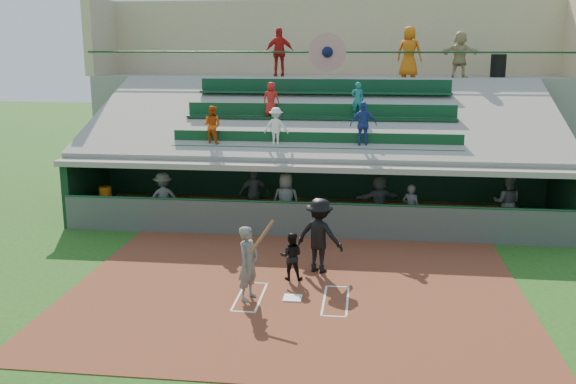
# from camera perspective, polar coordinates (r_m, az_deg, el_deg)

# --- Properties ---
(ground) EXTENTS (100.00, 100.00, 0.00)m
(ground) POSITION_cam_1_polar(r_m,az_deg,el_deg) (15.41, 0.40, -9.52)
(ground) COLOR #1F4C15
(ground) RESTS_ON ground
(dirt_slab) EXTENTS (11.00, 9.00, 0.02)m
(dirt_slab) POSITION_cam_1_polar(r_m,az_deg,el_deg) (15.87, 0.61, -8.80)
(dirt_slab) COLOR brown
(dirt_slab) RESTS_ON ground
(home_plate) EXTENTS (0.43, 0.43, 0.03)m
(home_plate) POSITION_cam_1_polar(r_m,az_deg,el_deg) (15.40, 0.40, -9.40)
(home_plate) COLOR white
(home_plate) RESTS_ON dirt_slab
(batters_box_chalk) EXTENTS (2.65, 1.85, 0.01)m
(batters_box_chalk) POSITION_cam_1_polar(r_m,az_deg,el_deg) (15.40, 0.40, -9.44)
(batters_box_chalk) COLOR white
(batters_box_chalk) RESTS_ON dirt_slab
(dugout_floor) EXTENTS (16.00, 3.50, 0.04)m
(dugout_floor) POSITION_cam_1_polar(r_m,az_deg,el_deg) (21.77, 2.46, -2.70)
(dugout_floor) COLOR gray
(dugout_floor) RESTS_ON ground
(concourse_slab) EXTENTS (20.00, 3.00, 4.60)m
(concourse_slab) POSITION_cam_1_polar(r_m,az_deg,el_deg) (27.92, 3.63, 5.56)
(concourse_slab) COLOR gray
(concourse_slab) RESTS_ON ground
(grandstand) EXTENTS (20.40, 10.40, 7.80)m
(grandstand) POSITION_cam_1_polar(r_m,az_deg,el_deg) (24.98, 3.20, 4.59)
(grandstand) COLOR #4E534E
(grandstand) RESTS_ON ground
(batter_at_plate) EXTENTS (0.94, 0.80, 1.95)m
(batter_at_plate) POSITION_cam_1_polar(r_m,az_deg,el_deg) (15.11, -3.53, -6.30)
(batter_at_plate) COLOR #575954
(batter_at_plate) RESTS_ON dirt_slab
(catcher) EXTENTS (0.61, 0.48, 1.23)m
(catcher) POSITION_cam_1_polar(r_m,az_deg,el_deg) (16.41, 0.29, -5.72)
(catcher) COLOR black
(catcher) RESTS_ON dirt_slab
(home_umpire) EXTENTS (1.46, 1.14, 1.99)m
(home_umpire) POSITION_cam_1_polar(r_m,az_deg,el_deg) (16.86, 2.82, -3.87)
(home_umpire) COLOR black
(home_umpire) RESTS_ON dirt_slab
(dugout_bench) EXTENTS (14.40, 0.54, 0.43)m
(dugout_bench) POSITION_cam_1_polar(r_m,az_deg,el_deg) (23.07, 2.01, -1.18)
(dugout_bench) COLOR olive
(dugout_bench) RESTS_ON dugout_floor
(white_table) EXTENTS (0.95, 0.76, 0.77)m
(white_table) POSITION_cam_1_polar(r_m,az_deg,el_deg) (22.68, -15.86, -1.49)
(white_table) COLOR silver
(white_table) RESTS_ON dugout_floor
(water_cooler) EXTENTS (0.41, 0.41, 0.41)m
(water_cooler) POSITION_cam_1_polar(r_m,az_deg,el_deg) (22.50, -15.92, -0.07)
(water_cooler) COLOR orange
(water_cooler) RESTS_ON white_table
(dugout_player_a) EXTENTS (1.28, 1.00, 1.75)m
(dugout_player_a) POSITION_cam_1_polar(r_m,az_deg,el_deg) (21.68, -11.00, -0.55)
(dugout_player_a) COLOR #5D605B
(dugout_player_a) RESTS_ON dugout_floor
(dugout_player_b) EXTENTS (1.09, 0.65, 1.73)m
(dugout_player_b) POSITION_cam_1_polar(r_m,az_deg,el_deg) (22.07, -3.02, -0.11)
(dugout_player_b) COLOR #5C5F59
(dugout_player_b) RESTS_ON dugout_floor
(dugout_player_c) EXTENTS (0.94, 0.66, 1.83)m
(dugout_player_c) POSITION_cam_1_polar(r_m,az_deg,el_deg) (20.74, -0.18, -0.81)
(dugout_player_c) COLOR #60635E
(dugout_player_c) RESTS_ON dugout_floor
(dugout_player_d) EXTENTS (1.61, 1.04, 1.66)m
(dugout_player_d) POSITION_cam_1_polar(r_m,az_deg,el_deg) (21.50, 8.08, -0.67)
(dugout_player_d) COLOR #5D5F5A
(dugout_player_d) RESTS_ON dugout_floor
(dugout_player_e) EXTENTS (0.67, 0.57, 1.56)m
(dugout_player_e) POSITION_cam_1_polar(r_m,az_deg,el_deg) (20.72, 10.85, -1.44)
(dugout_player_e) COLOR #52544F
(dugout_player_e) RESTS_ON dugout_floor
(dugout_player_f) EXTENTS (1.00, 0.87, 1.77)m
(dugout_player_f) POSITION_cam_1_polar(r_m,az_deg,el_deg) (21.86, 18.87, -0.88)
(dugout_player_f) COLOR #5D5F5A
(dugout_player_f) RESTS_ON dugout_floor
(trash_bin) EXTENTS (0.61, 0.61, 0.92)m
(trash_bin) POSITION_cam_1_polar(r_m,az_deg,el_deg) (27.79, 18.19, 10.62)
(trash_bin) COLOR black
(trash_bin) RESTS_ON concourse_slab
(concourse_staff_a) EXTENTS (1.22, 0.67, 1.97)m
(concourse_staff_a) POSITION_cam_1_polar(r_m,az_deg,el_deg) (26.83, -0.75, 12.32)
(concourse_staff_a) COLOR red
(concourse_staff_a) RESTS_ON concourse_slab
(concourse_staff_b) EXTENTS (1.12, 0.88, 2.01)m
(concourse_staff_b) POSITION_cam_1_polar(r_m,az_deg,el_deg) (26.51, 10.73, 12.13)
(concourse_staff_b) COLOR #D15D0C
(concourse_staff_b) RESTS_ON concourse_slab
(concourse_staff_c) EXTENTS (1.78, 1.14, 1.83)m
(concourse_staff_c) POSITION_cam_1_polar(r_m,az_deg,el_deg) (26.91, 15.04, 11.74)
(concourse_staff_c) COLOR tan
(concourse_staff_c) RESTS_ON concourse_slab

